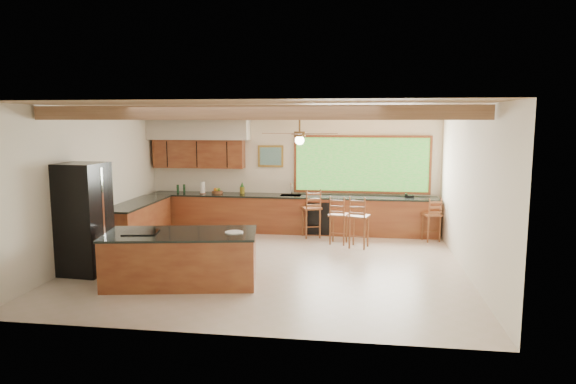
# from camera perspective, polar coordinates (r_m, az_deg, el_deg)

# --- Properties ---
(ground) EXTENTS (7.20, 7.20, 0.00)m
(ground) POSITION_cam_1_polar(r_m,az_deg,el_deg) (9.91, -1.99, -8.10)
(ground) COLOR beige
(ground) RESTS_ON ground
(room_shell) EXTENTS (7.27, 6.54, 3.02)m
(room_shell) POSITION_cam_1_polar(r_m,az_deg,el_deg) (10.21, -2.35, 5.00)
(room_shell) COLOR silver
(room_shell) RESTS_ON ground
(counter_run) EXTENTS (7.12, 3.10, 1.22)m
(counter_run) POSITION_cam_1_polar(r_m,az_deg,el_deg) (12.36, -3.69, -2.64)
(counter_run) COLOR brown
(counter_run) RESTS_ON ground
(island) EXTENTS (2.68, 1.60, 0.89)m
(island) POSITION_cam_1_polar(r_m,az_deg,el_deg) (8.92, -11.74, -7.18)
(island) COLOR brown
(island) RESTS_ON ground
(refrigerator) EXTENTS (0.83, 0.81, 2.00)m
(refrigerator) POSITION_cam_1_polar(r_m,az_deg,el_deg) (9.88, -21.81, -2.78)
(refrigerator) COLOR black
(refrigerator) RESTS_ON ground
(bar_stool_a) EXTENTS (0.50, 0.50, 1.14)m
(bar_stool_a) POSITION_cam_1_polar(r_m,az_deg,el_deg) (11.11, 7.90, -2.81)
(bar_stool_a) COLOR brown
(bar_stool_a) RESTS_ON ground
(bar_stool_b) EXTENTS (0.54, 0.54, 1.16)m
(bar_stool_b) POSITION_cam_1_polar(r_m,az_deg,el_deg) (11.99, 2.58, -1.88)
(bar_stool_b) COLOR brown
(bar_stool_b) RESTS_ON ground
(bar_stool_c) EXTENTS (0.45, 0.45, 1.09)m
(bar_stool_c) POSITION_cam_1_polar(r_m,az_deg,el_deg) (11.41, 5.63, -2.63)
(bar_stool_c) COLOR brown
(bar_stool_c) RESTS_ON ground
(bar_stool_d) EXTENTS (0.46, 0.46, 1.01)m
(bar_stool_d) POSITION_cam_1_polar(r_m,az_deg,el_deg) (12.07, 15.70, -2.53)
(bar_stool_d) COLOR brown
(bar_stool_d) RESTS_ON ground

